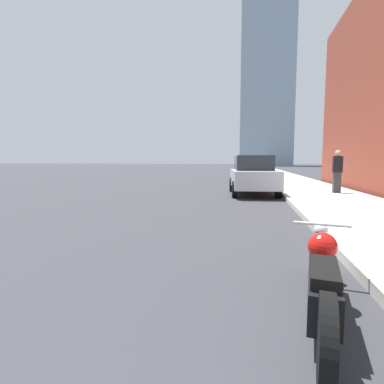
{
  "coord_description": "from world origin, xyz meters",
  "views": [
    {
      "loc": [
        2.75,
        1.29,
        1.43
      ],
      "look_at": [
        1.67,
        6.88,
        0.85
      ],
      "focal_mm": 28.0,
      "sensor_mm": 36.0,
      "label": 1
    }
  ],
  "objects_px": {
    "motorcycle": "(322,277)",
    "pedestrian": "(337,171)",
    "parked_car_white": "(250,165)",
    "parked_car_silver": "(253,175)",
    "parked_car_yellow": "(250,168)",
    "parked_car_black": "(249,166)"
  },
  "relations": [
    {
      "from": "motorcycle",
      "to": "pedestrian",
      "type": "distance_m",
      "value": 10.8
    },
    {
      "from": "pedestrian",
      "to": "motorcycle",
      "type": "bearing_deg",
      "value": -105.42
    },
    {
      "from": "motorcycle",
      "to": "parked_car_white",
      "type": "relative_size",
      "value": 0.53
    },
    {
      "from": "parked_car_silver",
      "to": "parked_car_white",
      "type": "relative_size",
      "value": 0.95
    },
    {
      "from": "motorcycle",
      "to": "parked_car_yellow",
      "type": "distance_m",
      "value": 22.56
    },
    {
      "from": "motorcycle",
      "to": "parked_car_white",
      "type": "distance_m",
      "value": 47.07
    },
    {
      "from": "parked_car_yellow",
      "to": "parked_car_white",
      "type": "bearing_deg",
      "value": 90.39
    },
    {
      "from": "parked_car_black",
      "to": "parked_car_yellow",
      "type": "bearing_deg",
      "value": -95.55
    },
    {
      "from": "parked_car_yellow",
      "to": "pedestrian",
      "type": "height_order",
      "value": "pedestrian"
    },
    {
      "from": "motorcycle",
      "to": "pedestrian",
      "type": "xyz_separation_m",
      "value": [
        2.86,
        10.39,
        0.69
      ]
    },
    {
      "from": "parked_car_silver",
      "to": "parked_car_black",
      "type": "height_order",
      "value": "parked_car_silver"
    },
    {
      "from": "motorcycle",
      "to": "pedestrian",
      "type": "relative_size",
      "value": 1.38
    },
    {
      "from": "motorcycle",
      "to": "parked_car_black",
      "type": "xyz_separation_m",
      "value": [
        -0.72,
        34.93,
        0.48
      ]
    },
    {
      "from": "motorcycle",
      "to": "parked_car_white",
      "type": "bearing_deg",
      "value": 101.79
    },
    {
      "from": "parked_car_yellow",
      "to": "pedestrian",
      "type": "xyz_separation_m",
      "value": [
        3.5,
        -12.16,
        0.19
      ]
    },
    {
      "from": "motorcycle",
      "to": "pedestrian",
      "type": "height_order",
      "value": "pedestrian"
    },
    {
      "from": "parked_car_black",
      "to": "parked_car_white",
      "type": "height_order",
      "value": "parked_car_black"
    },
    {
      "from": "motorcycle",
      "to": "parked_car_black",
      "type": "bearing_deg",
      "value": 102.11
    },
    {
      "from": "parked_car_black",
      "to": "parked_car_white",
      "type": "bearing_deg",
      "value": 84.0
    },
    {
      "from": "parked_car_silver",
      "to": "motorcycle",
      "type": "bearing_deg",
      "value": -92.94
    },
    {
      "from": "parked_car_silver",
      "to": "parked_car_yellow",
      "type": "distance_m",
      "value": 12.11
    },
    {
      "from": "parked_car_yellow",
      "to": "parked_car_white",
      "type": "xyz_separation_m",
      "value": [
        -0.07,
        24.51,
        -0.05
      ]
    }
  ]
}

